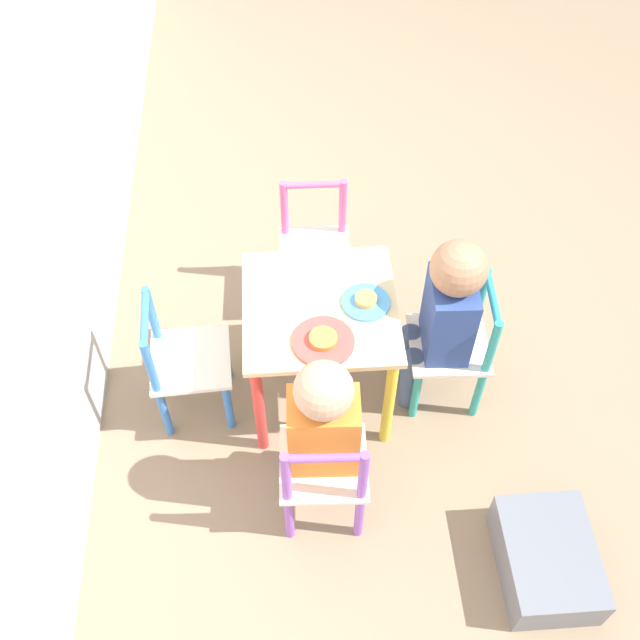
{
  "coord_description": "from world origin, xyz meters",
  "views": [
    {
      "loc": [
        -1.46,
        0.1,
        2.27
      ],
      "look_at": [
        0.0,
        0.0,
        0.41
      ],
      "focal_mm": 42.0,
      "sensor_mm": 36.0,
      "label": 1
    }
  ],
  "objects_px": {
    "plate_front": "(366,301)",
    "chair_blue": "(184,363)",
    "child_left": "(323,424)",
    "plate_left": "(323,341)",
    "kids_table": "(320,324)",
    "chair_pink": "(315,251)",
    "storage_bin": "(547,559)",
    "chair_teal": "(455,347)",
    "child_front": "(445,311)",
    "chair_purple": "(324,473)"
  },
  "relations": [
    {
      "from": "kids_table",
      "to": "chair_blue",
      "type": "height_order",
      "value": "chair_blue"
    },
    {
      "from": "kids_table",
      "to": "chair_teal",
      "type": "relative_size",
      "value": 0.94
    },
    {
      "from": "child_left",
      "to": "plate_front",
      "type": "height_order",
      "value": "child_left"
    },
    {
      "from": "chair_pink",
      "to": "child_front",
      "type": "xyz_separation_m",
      "value": [
        -0.47,
        -0.38,
        0.19
      ]
    },
    {
      "from": "plate_left",
      "to": "storage_bin",
      "type": "height_order",
      "value": "plate_left"
    },
    {
      "from": "chair_pink",
      "to": "child_left",
      "type": "xyz_separation_m",
      "value": [
        -0.84,
        0.03,
        0.18
      ]
    },
    {
      "from": "kids_table",
      "to": "chair_pink",
      "type": "distance_m",
      "value": 0.47
    },
    {
      "from": "child_left",
      "to": "storage_bin",
      "type": "xyz_separation_m",
      "value": [
        -0.3,
        -0.65,
        -0.35
      ]
    },
    {
      "from": "chair_blue",
      "to": "plate_front",
      "type": "distance_m",
      "value": 0.64
    },
    {
      "from": "chair_pink",
      "to": "plate_front",
      "type": "distance_m",
      "value": 0.53
    },
    {
      "from": "chair_purple",
      "to": "kids_table",
      "type": "bearing_deg",
      "value": -90.0
    },
    {
      "from": "chair_purple",
      "to": "child_left",
      "type": "bearing_deg",
      "value": -90.0
    },
    {
      "from": "chair_pink",
      "to": "child_left",
      "type": "distance_m",
      "value": 0.86
    },
    {
      "from": "chair_blue",
      "to": "plate_left",
      "type": "height_order",
      "value": "chair_blue"
    },
    {
      "from": "chair_blue",
      "to": "chair_pink",
      "type": "relative_size",
      "value": 1.0
    },
    {
      "from": "chair_teal",
      "to": "chair_blue",
      "type": "xyz_separation_m",
      "value": [
        -0.0,
        0.9,
        0.0
      ]
    },
    {
      "from": "chair_blue",
      "to": "child_left",
      "type": "height_order",
      "value": "child_left"
    },
    {
      "from": "chair_purple",
      "to": "storage_bin",
      "type": "height_order",
      "value": "chair_purple"
    },
    {
      "from": "child_front",
      "to": "plate_left",
      "type": "bearing_deg",
      "value": -69.79
    },
    {
      "from": "child_front",
      "to": "plate_front",
      "type": "relative_size",
      "value": 4.82
    },
    {
      "from": "plate_front",
      "to": "child_left",
      "type": "bearing_deg",
      "value": 157.82
    },
    {
      "from": "chair_purple",
      "to": "storage_bin",
      "type": "bearing_deg",
      "value": 162.3
    },
    {
      "from": "plate_front",
      "to": "plate_left",
      "type": "bearing_deg",
      "value": 135.0
    },
    {
      "from": "kids_table",
      "to": "plate_front",
      "type": "height_order",
      "value": "plate_front"
    },
    {
      "from": "chair_purple",
      "to": "plate_left",
      "type": "xyz_separation_m",
      "value": [
        0.31,
        -0.02,
        0.24
      ]
    },
    {
      "from": "chair_blue",
      "to": "child_front",
      "type": "xyz_separation_m",
      "value": [
        0.01,
        -0.84,
        0.19
      ]
    },
    {
      "from": "chair_pink",
      "to": "storage_bin",
      "type": "xyz_separation_m",
      "value": [
        -1.14,
        -0.62,
        -0.18
      ]
    },
    {
      "from": "kids_table",
      "to": "child_front",
      "type": "bearing_deg",
      "value": -92.56
    },
    {
      "from": "chair_purple",
      "to": "child_left",
      "type": "relative_size",
      "value": 0.72
    },
    {
      "from": "chair_pink",
      "to": "kids_table",
      "type": "bearing_deg",
      "value": -90.0
    },
    {
      "from": "child_front",
      "to": "plate_front",
      "type": "bearing_deg",
      "value": -91.46
    },
    {
      "from": "kids_table",
      "to": "chair_blue",
      "type": "relative_size",
      "value": 0.94
    },
    {
      "from": "chair_teal",
      "to": "storage_bin",
      "type": "height_order",
      "value": "chair_teal"
    },
    {
      "from": "plate_left",
      "to": "plate_front",
      "type": "relative_size",
      "value": 1.24
    },
    {
      "from": "chair_pink",
      "to": "plate_left",
      "type": "relative_size",
      "value": 2.72
    },
    {
      "from": "plate_front",
      "to": "chair_blue",
      "type": "bearing_deg",
      "value": 92.29
    },
    {
      "from": "chair_pink",
      "to": "plate_left",
      "type": "height_order",
      "value": "chair_pink"
    },
    {
      "from": "kids_table",
      "to": "child_front",
      "type": "distance_m",
      "value": 0.4
    },
    {
      "from": "chair_teal",
      "to": "chair_blue",
      "type": "distance_m",
      "value": 0.9
    },
    {
      "from": "chair_blue",
      "to": "chair_pink",
      "type": "bearing_deg",
      "value": -47.19
    },
    {
      "from": "child_left",
      "to": "chair_teal",
      "type": "bearing_deg",
      "value": -139.2
    },
    {
      "from": "chair_teal",
      "to": "chair_blue",
      "type": "height_order",
      "value": "same"
    },
    {
      "from": "kids_table",
      "to": "chair_teal",
      "type": "distance_m",
      "value": 0.47
    },
    {
      "from": "chair_purple",
      "to": "chair_blue",
      "type": "xyz_separation_m",
      "value": [
        0.43,
        0.43,
        0.0
      ]
    },
    {
      "from": "chair_blue",
      "to": "kids_table",
      "type": "bearing_deg",
      "value": -90.0
    },
    {
      "from": "chair_teal",
      "to": "child_front",
      "type": "distance_m",
      "value": 0.2
    },
    {
      "from": "chair_purple",
      "to": "storage_bin",
      "type": "xyz_separation_m",
      "value": [
        -0.24,
        -0.65,
        -0.18
      ]
    },
    {
      "from": "chair_teal",
      "to": "storage_bin",
      "type": "bearing_deg",
      "value": 17.66
    },
    {
      "from": "storage_bin",
      "to": "chair_teal",
      "type": "bearing_deg",
      "value": 15.1
    },
    {
      "from": "kids_table",
      "to": "chair_blue",
      "type": "distance_m",
      "value": 0.47
    }
  ]
}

